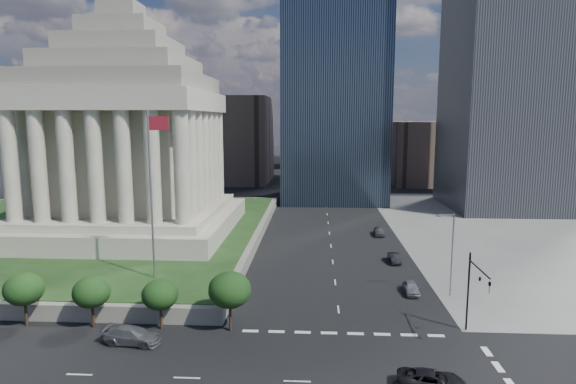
# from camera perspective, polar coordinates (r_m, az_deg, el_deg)

# --- Properties ---
(ground) EXTENTS (500.00, 500.00, 0.00)m
(ground) POSITION_cam_1_polar(r_m,az_deg,el_deg) (132.58, 4.40, -0.44)
(ground) COLOR black
(ground) RESTS_ON ground
(sidewalk_ne) EXTENTS (68.00, 90.00, 0.03)m
(sidewalk_ne) POSITION_cam_1_polar(r_m,az_deg,el_deg) (105.20, 30.85, -4.04)
(sidewalk_ne) COLOR slate
(sidewalk_ne) RESTS_ON ground
(plaza_terrace) EXTENTS (66.00, 70.00, 1.80)m
(plaza_terrace) POSITION_cam_1_polar(r_m,az_deg,el_deg) (93.46, -23.81, -4.45)
(plaza_terrace) COLOR slate
(plaza_terrace) RESTS_ON ground
(plaza_lawn) EXTENTS (64.00, 68.00, 0.10)m
(plaza_lawn) POSITION_cam_1_polar(r_m,az_deg,el_deg) (93.27, -23.84, -3.88)
(plaza_lawn) COLOR #193616
(plaza_lawn) RESTS_ON plaza_terrace
(war_memorial) EXTENTS (34.00, 34.00, 39.00)m
(war_memorial) POSITION_cam_1_polar(r_m,az_deg,el_deg) (84.89, -18.58, 8.55)
(war_memorial) COLOR gray
(war_memorial) RESTS_ON plaza_lawn
(flagpole) EXTENTS (2.52, 0.24, 20.00)m
(flagpole) POSITION_cam_1_polar(r_m,az_deg,el_deg) (58.66, -15.80, 0.71)
(flagpole) COLOR slate
(flagpole) RESTS_ON plaza_lawn
(midrise_glass) EXTENTS (26.00, 26.00, 60.00)m
(midrise_glass) POSITION_cam_1_polar(r_m,az_deg,el_deg) (126.31, 5.54, 12.75)
(midrise_glass) COLOR black
(midrise_glass) RESTS_ON ground
(building_filler_ne) EXTENTS (20.00, 30.00, 20.00)m
(building_filler_ne) POSITION_cam_1_polar(r_m,az_deg,el_deg) (164.95, 15.47, 4.55)
(building_filler_ne) COLOR brown
(building_filler_ne) RESTS_ON ground
(building_filler_nw) EXTENTS (24.00, 30.00, 28.00)m
(building_filler_nw) POSITION_cam_1_polar(r_m,az_deg,el_deg) (163.35, -6.38, 6.18)
(building_filler_nw) COLOR brown
(building_filler_nw) RESTS_ON ground
(traffic_signal_ne) EXTENTS (0.30, 5.74, 8.00)m
(traffic_signal_ne) POSITION_cam_1_polar(r_m,az_deg,el_deg) (49.63, 21.26, -10.32)
(traffic_signal_ne) COLOR black
(traffic_signal_ne) RESTS_ON ground
(street_lamp_north) EXTENTS (2.13, 0.22, 10.00)m
(street_lamp_north) POSITION_cam_1_polar(r_m,az_deg,el_deg) (60.10, 18.74, -6.49)
(street_lamp_north) COLOR slate
(street_lamp_north) RESTS_ON ground
(pickup_truck) EXTENTS (3.06, 5.54, 1.47)m
(pickup_truck) POSITION_cam_1_polar(r_m,az_deg,el_deg) (41.76, 16.64, -20.59)
(pickup_truck) COLOR black
(pickup_truck) RESTS_ON ground
(suv_grey) EXTENTS (2.85, 5.68, 1.58)m
(suv_grey) POSITION_cam_1_polar(r_m,az_deg,el_deg) (49.21, -17.93, -15.89)
(suv_grey) COLOR #525459
(suv_grey) RESTS_ON ground
(parked_sedan_near) EXTENTS (1.84, 4.28, 1.44)m
(parked_sedan_near) POSITION_cam_1_polar(r_m,az_deg,el_deg) (61.00, 14.39, -10.93)
(parked_sedan_near) COLOR gray
(parked_sedan_near) RESTS_ON ground
(parked_sedan_mid) EXTENTS (4.05, 1.49, 1.33)m
(parked_sedan_mid) POSITION_cam_1_polar(r_m,az_deg,el_deg) (72.89, 12.48, -7.67)
(parked_sedan_mid) COLOR black
(parked_sedan_mid) RESTS_ON ground
(parked_sedan_far) EXTENTS (2.13, 4.71, 1.57)m
(parked_sedan_far) POSITION_cam_1_polar(r_m,az_deg,el_deg) (88.94, 10.78, -4.57)
(parked_sedan_far) COLOR #505357
(parked_sedan_far) RESTS_ON ground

